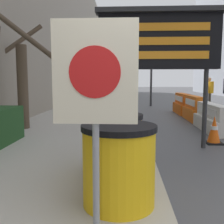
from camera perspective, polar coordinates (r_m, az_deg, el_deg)
name	(u,v)px	position (r m, az deg, el deg)	size (l,w,h in m)	color
bare_tree	(20,72)	(7.72, -19.39, 8.12)	(1.84, 1.96, 3.13)	#4C3D2D
barrel_drum_foreground	(119,165)	(2.88, 1.50, -11.40)	(0.81, 0.81, 0.88)	yellow
barrel_drum_middle	(114,145)	(3.73, 0.45, -7.12)	(0.81, 0.81, 0.88)	yellow
warning_sign	(95,86)	(2.19, -3.68, 5.58)	(0.71, 0.08, 1.84)	gray
message_board	(159,41)	(5.91, 10.17, 14.89)	(2.71, 0.36, 3.00)	#28282B
jersey_barrier_white	(213,119)	(8.30, 21.04, -1.46)	(0.58, 2.12, 0.80)	silver
jersey_barrier_orange_near	(194,110)	(10.33, 17.40, 0.51)	(0.50, 1.71, 0.91)	orange
jersey_barrier_orange_far	(182,105)	(12.27, 15.08, 1.55)	(0.54, 1.88, 0.91)	orange
traffic_cone_near	(214,130)	(6.64, 21.33, -3.71)	(0.37, 0.37, 0.66)	black
traffic_light_near_curb	(152,60)	(15.38, 8.64, 11.06)	(0.28, 0.44, 3.62)	#2D2D30
pedestrian_worker	(209,90)	(15.23, 20.31, 4.53)	(0.45, 0.51, 1.66)	#514C42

